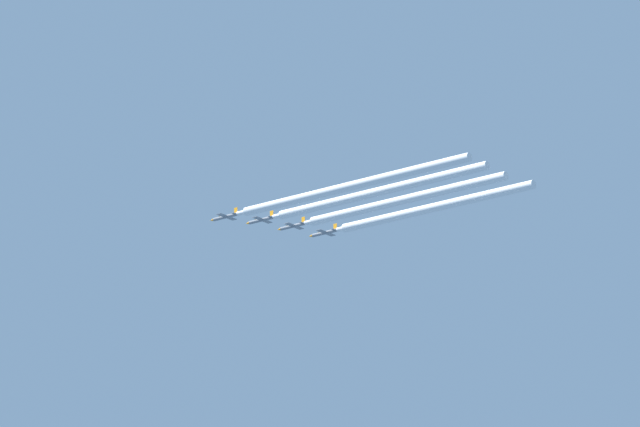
% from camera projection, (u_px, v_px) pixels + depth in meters
% --- Properties ---
extents(jet_lead, '(7.64, 11.12, 2.67)m').
position_uv_depth(jet_lead, '(225.00, 217.00, 667.21)').
color(jet_lead, slate).
extents(jet_second_echelon, '(7.64, 11.12, 2.67)m').
position_uv_depth(jet_second_echelon, '(260.00, 220.00, 668.80)').
color(jet_second_echelon, slate).
extents(jet_third_echelon, '(7.64, 11.12, 2.67)m').
position_uv_depth(jet_third_echelon, '(292.00, 226.00, 671.00)').
color(jet_third_echelon, slate).
extents(jet_fourth_echelon, '(7.64, 11.12, 2.67)m').
position_uv_depth(jet_fourth_echelon, '(324.00, 233.00, 671.98)').
color(jet_fourth_echelon, slate).
extents(smoke_trail_lead, '(2.65, 83.97, 2.65)m').
position_uv_depth(smoke_trail_lead, '(349.00, 187.00, 639.64)').
color(smoke_trail_lead, white).
extents(smoke_trail_second_echelon, '(2.65, 77.19, 2.65)m').
position_uv_depth(smoke_trail_second_echelon, '(377.00, 192.00, 643.22)').
color(smoke_trail_second_echelon, white).
extents(smoke_trail_third_echelon, '(2.65, 72.26, 2.65)m').
position_uv_depth(smoke_trail_third_echelon, '(402.00, 200.00, 646.86)').
color(smoke_trail_third_echelon, white).
extents(smoke_trail_fourth_echelon, '(2.65, 70.24, 2.65)m').
position_uv_depth(smoke_trail_fourth_echelon, '(432.00, 208.00, 648.43)').
color(smoke_trail_fourth_echelon, white).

